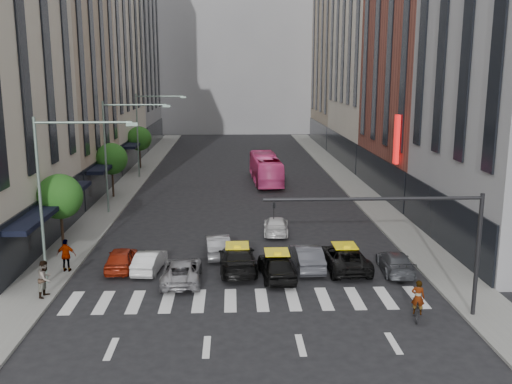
{
  "coord_description": "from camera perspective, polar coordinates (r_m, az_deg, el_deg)",
  "views": [
    {
      "loc": [
        -0.86,
        -25.78,
        11.41
      ],
      "look_at": [
        0.64,
        9.23,
        4.0
      ],
      "focal_mm": 40.0,
      "sensor_mm": 36.0,
      "label": 1
    }
  ],
  "objects": [
    {
      "name": "taxi_right",
      "position": [
        34.1,
        8.83,
        -6.49
      ],
      "size": [
        2.58,
        5.22,
        1.42
      ],
      "primitive_type": "imported",
      "rotation": [
        0.0,
        0.0,
        3.19
      ],
      "color": "black",
      "rests_on": "ground"
    },
    {
      "name": "building_far",
      "position": [
        110.98,
        -2.08,
        15.33
      ],
      "size": [
        30.0,
        10.0,
        36.0
      ],
      "primitive_type": "cube",
      "color": "gray",
      "rests_on": "ground"
    },
    {
      "name": "streetlamp_far",
      "position": [
        62.7,
        -10.94,
        6.68
      ],
      "size": [
        5.38,
        0.25,
        9.0
      ],
      "color": "gray",
      "rests_on": "sidewalk_left"
    },
    {
      "name": "building_right_d",
      "position": [
        92.56,
        8.92,
        13.4
      ],
      "size": [
        8.0,
        18.0,
        28.0
      ],
      "primitive_type": "cube",
      "color": "tan",
      "rests_on": "ground"
    },
    {
      "name": "motorcycle",
      "position": [
        28.34,
        15.81,
        -11.31
      ],
      "size": [
        1.1,
        1.76,
        0.87
      ],
      "primitive_type": "imported",
      "rotation": [
        0.0,
        0.0,
        2.8
      ],
      "color": "black",
      "rests_on": "ground"
    },
    {
      "name": "car_grey_curb",
      "position": [
        34.18,
        13.76,
        -6.84
      ],
      "size": [
        2.01,
        4.31,
        1.22
      ],
      "primitive_type": "imported",
      "rotation": [
        0.0,
        0.0,
        3.07
      ],
      "color": "#42454A",
      "rests_on": "ground"
    },
    {
      "name": "car_row2_left",
      "position": [
        36.22,
        -3.86,
        -5.32
      ],
      "size": [
        1.83,
        4.26,
        1.36
      ],
      "primitive_type": "imported",
      "rotation": [
        0.0,
        0.0,
        3.24
      ],
      "color": "gray",
      "rests_on": "ground"
    },
    {
      "name": "taxi_center",
      "position": [
        32.29,
        2.08,
        -7.34
      ],
      "size": [
        2.16,
        4.57,
        1.51
      ],
      "primitive_type": "imported",
      "rotation": [
        0.0,
        0.0,
        3.23
      ],
      "color": "black",
      "rests_on": "ground"
    },
    {
      "name": "liberty_sign",
      "position": [
        48.03,
        13.9,
        5.12
      ],
      "size": [
        0.3,
        0.7,
        4.0
      ],
      "color": "red",
      "rests_on": "ground"
    },
    {
      "name": "pedestrian_far",
      "position": [
        34.59,
        -18.44,
        -6.03
      ],
      "size": [
        1.14,
        0.52,
        1.91
      ],
      "primitive_type": "imported",
      "rotation": [
        0.0,
        0.0,
        3.09
      ],
      "color": "gray",
      "rests_on": "sidewalk_left"
    },
    {
      "name": "building_right_c",
      "position": [
        74.47,
        12.06,
        18.31
      ],
      "size": [
        8.0,
        20.0,
        40.0
      ],
      "primitive_type": "cube",
      "color": "beige",
      "rests_on": "ground"
    },
    {
      "name": "car_row2_right",
      "position": [
        40.96,
        2.03,
        -3.36
      ],
      "size": [
        2.02,
        4.31,
        1.22
      ],
      "primitive_type": "imported",
      "rotation": [
        0.0,
        0.0,
        3.06
      ],
      "color": "silver",
      "rests_on": "ground"
    },
    {
      "name": "car_white_front",
      "position": [
        33.98,
        -10.6,
        -6.8
      ],
      "size": [
        1.74,
        3.86,
        1.23
      ],
      "primitive_type": "imported",
      "rotation": [
        0.0,
        0.0,
        3.02
      ],
      "color": "silver",
      "rests_on": "ground"
    },
    {
      "name": "tree_mid",
      "position": [
        53.49,
        -14.25,
        3.23
      ],
      "size": [
        2.88,
        2.88,
        4.95
      ],
      "color": "black",
      "rests_on": "sidewalk_left"
    },
    {
      "name": "building_left_c",
      "position": [
        73.87,
        -15.73,
        16.63
      ],
      "size": [
        8.0,
        20.0,
        36.0
      ],
      "primitive_type": "cube",
      "color": "beige",
      "rests_on": "ground"
    },
    {
      "name": "sidewalk_left",
      "position": [
        57.91,
        -12.99,
        0.34
      ],
      "size": [
        3.0,
        96.0,
        0.15
      ],
      "primitive_type": "cube",
      "color": "slate",
      "rests_on": "ground"
    },
    {
      "name": "tree_far",
      "position": [
        69.1,
        -11.59,
        5.25
      ],
      "size": [
        2.88,
        2.88,
        4.95
      ],
      "color": "black",
      "rests_on": "sidewalk_left"
    },
    {
      "name": "building_left_b",
      "position": [
        56.16,
        -19.59,
        11.87
      ],
      "size": [
        8.0,
        16.0,
        24.0
      ],
      "primitive_type": "cube",
      "color": "tan",
      "rests_on": "ground"
    },
    {
      "name": "streetlamp_near",
      "position": [
        31.65,
        -19.28,
        1.25
      ],
      "size": [
        5.38,
        0.25,
        9.0
      ],
      "color": "gray",
      "rests_on": "sidewalk_left"
    },
    {
      "name": "building_right_b",
      "position": [
        55.75,
        16.68,
        13.08
      ],
      "size": [
        8.0,
        18.0,
        26.0
      ],
      "primitive_type": "cube",
      "color": "brown",
      "rests_on": "ground"
    },
    {
      "name": "car_silver",
      "position": [
        32.05,
        -7.44,
        -7.8
      ],
      "size": [
        2.23,
        4.64,
        1.28
      ],
      "primitive_type": "imported",
      "rotation": [
        0.0,
        0.0,
        3.17
      ],
      "color": "gray",
      "rests_on": "ground"
    },
    {
      "name": "bus",
      "position": [
        59.5,
        0.97,
        2.34
      ],
      "size": [
        3.02,
        10.85,
        2.99
      ],
      "primitive_type": "imported",
      "rotation": [
        0.0,
        0.0,
        3.19
      ],
      "color": "#EA458D",
      "rests_on": "ground"
    },
    {
      "name": "rider",
      "position": [
        27.87,
        15.96,
        -8.9
      ],
      "size": [
        0.71,
        0.58,
        1.68
      ],
      "primitive_type": "imported",
      "rotation": [
        0.0,
        0.0,
        2.8
      ],
      "color": "gray",
      "rests_on": "motorcycle"
    },
    {
      "name": "taxi_left",
      "position": [
        33.44,
        -1.89,
        -6.64
      ],
      "size": [
        2.48,
        5.37,
        1.52
      ],
      "primitive_type": "imported",
      "rotation": [
        0.0,
        0.0,
        3.21
      ],
      "color": "black",
      "rests_on": "ground"
    },
    {
      "name": "car_red",
      "position": [
        34.6,
        -13.3,
        -6.48
      ],
      "size": [
        1.65,
        3.95,
        1.34
      ],
      "primitive_type": "imported",
      "rotation": [
        0.0,
        0.0,
        3.16
      ],
      "color": "maroon",
      "rests_on": "ground"
    },
    {
      "name": "car_grey_mid",
      "position": [
        33.94,
        5.1,
        -6.46
      ],
      "size": [
        1.73,
        4.45,
        1.44
      ],
      "primitive_type": "imported",
      "rotation": [
        0.0,
        0.0,
        3.19
      ],
      "color": "#3F4046",
      "rests_on": "ground"
    },
    {
      "name": "ground",
      "position": [
        28.21,
        -0.5,
        -11.92
      ],
      "size": [
        160.0,
        160.0,
        0.0
      ],
      "primitive_type": "plane",
      "color": "black",
      "rests_on": "ground"
    },
    {
      "name": "sidewalk_right",
      "position": [
        58.25,
        9.85,
        0.54
      ],
      "size": [
        3.0,
        96.0,
        0.15
      ],
      "primitive_type": "cube",
      "color": "slate",
      "rests_on": "ground"
    },
    {
      "name": "streetlamp_mid",
      "position": [
        47.02,
        -13.75,
        4.87
      ],
      "size": [
        5.38,
        0.25,
        9.0
      ],
      "color": "gray",
      "rests_on": "sidewalk_left"
    },
    {
      "name": "traffic_signal",
      "position": [
        27.12,
        16.05,
        -3.36
      ],
      "size": [
        10.1,
        0.2,
        6.0
      ],
      "color": "black",
      "rests_on": "ground"
    },
    {
      "name": "building_left_d",
      "position": [
        92.28,
        -12.9,
        13.87
      ],
      "size": [
        8.0,
        18.0,
        30.0
      ],
      "primitive_type": "cube",
      "color": "gray",
      "rests_on": "ground"
    },
    {
      "name": "tree_near",
      "position": [
        38.21,
        -19.03,
        -0.44
      ],
      "size": [
        2.88,
        2.88,
        4.95
      ],
      "color": "black",
      "rests_on": "sidewalk_left"
    },
    {
      "name": "pedestrian_near",
      "position": [
        31.2,
        -20.33,
        -8.12
      ],
      "size": [
        0.91,
        1.06,
        1.91
      ],
      "primitive_type": "imported",
      "rotation": [
        0.0,
        0.0,
        1.35
      ],
      "color": "gray",
      "rests_on": "sidewalk_left"
    }
  ]
}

